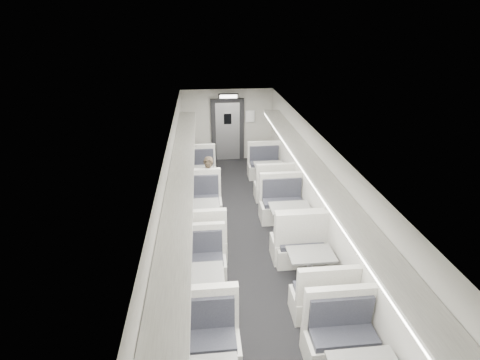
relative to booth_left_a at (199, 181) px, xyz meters
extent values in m
cube|color=black|center=(1.00, -3.38, -0.43)|extent=(3.00, 12.00, 0.12)
cube|color=silver|center=(1.00, -3.38, 2.09)|extent=(3.00, 12.00, 0.12)
cube|color=#AFAEA4|center=(1.00, 2.68, 0.83)|extent=(3.00, 0.12, 2.40)
cube|color=#AFAEA4|center=(-0.56, -3.38, 0.83)|extent=(0.12, 12.00, 2.40)
cube|color=#AFAEA4|center=(2.56, -3.38, 0.83)|extent=(0.12, 12.00, 2.40)
cube|color=silver|center=(0.00, -0.75, -0.15)|extent=(1.02, 0.57, 0.43)
cube|color=#21212C|center=(0.00, -0.72, 0.11)|extent=(0.91, 0.45, 0.10)
cube|color=silver|center=(0.00, -0.96, 0.40)|extent=(1.02, 0.12, 0.68)
cube|color=silver|center=(0.00, 0.75, -0.15)|extent=(1.02, 0.57, 0.43)
cube|color=#21212C|center=(0.00, 0.72, 0.11)|extent=(0.91, 0.45, 0.10)
cube|color=silver|center=(0.00, 0.96, 0.40)|extent=(1.02, 0.12, 0.68)
cylinder|color=silver|center=(0.00, 0.00, -0.04)|extent=(0.10, 0.10, 0.67)
cylinder|color=silver|center=(0.00, 0.00, -0.36)|extent=(0.35, 0.35, 0.03)
cube|color=slate|center=(0.00, 0.00, 0.33)|extent=(0.85, 0.58, 0.04)
cube|color=silver|center=(0.00, -3.04, -0.14)|extent=(1.11, 0.62, 0.47)
cube|color=#21212C|center=(0.00, -3.01, 0.15)|extent=(0.98, 0.49, 0.10)
cube|color=silver|center=(0.00, -3.27, 0.46)|extent=(1.11, 0.13, 0.73)
cube|color=silver|center=(0.00, -1.42, -0.14)|extent=(1.11, 0.62, 0.47)
cube|color=#21212C|center=(0.00, -1.45, 0.15)|extent=(0.98, 0.49, 0.10)
cube|color=silver|center=(0.00, -1.19, 0.46)|extent=(1.11, 0.13, 0.73)
cylinder|color=silver|center=(0.00, -2.23, -0.01)|extent=(0.10, 0.10, 0.72)
cylinder|color=silver|center=(0.00, -2.23, -0.36)|extent=(0.38, 0.38, 0.03)
cube|color=slate|center=(0.00, -2.23, 0.39)|extent=(0.92, 0.63, 0.04)
cube|color=silver|center=(0.00, -5.23, -0.16)|extent=(1.00, 0.55, 0.42)
cube|color=#21212C|center=(0.00, -5.20, 0.10)|extent=(0.88, 0.44, 0.09)
cube|color=silver|center=(0.00, -5.43, 0.38)|extent=(1.00, 0.11, 0.66)
cube|color=silver|center=(0.00, -3.76, -0.16)|extent=(1.00, 0.55, 0.42)
cube|color=#21212C|center=(0.00, -3.79, 0.10)|extent=(0.88, 0.44, 0.09)
cube|color=silver|center=(0.00, -3.56, 0.38)|extent=(1.00, 0.11, 0.66)
cylinder|color=silver|center=(0.00, -4.49, -0.05)|extent=(0.09, 0.09, 0.65)
cylinder|color=silver|center=(0.00, -4.49, -0.36)|extent=(0.34, 0.34, 0.03)
cube|color=slate|center=(0.00, -4.49, 0.32)|extent=(0.83, 0.56, 0.04)
cube|color=silver|center=(0.00, -5.70, -0.13)|extent=(1.13, 0.63, 0.48)
cube|color=#21212C|center=(0.00, -5.74, 0.16)|extent=(1.00, 0.50, 0.11)
cube|color=silver|center=(0.00, -5.48, 0.48)|extent=(1.13, 0.13, 0.74)
cube|color=silver|center=(2.00, -0.55, -0.16)|extent=(1.00, 0.56, 0.42)
cube|color=#21212C|center=(2.00, -0.52, 0.10)|extent=(0.89, 0.44, 0.09)
cube|color=silver|center=(2.00, -0.75, 0.38)|extent=(1.00, 0.11, 0.66)
cube|color=silver|center=(2.00, 0.92, -0.16)|extent=(1.00, 0.56, 0.42)
cube|color=#21212C|center=(2.00, 0.89, 0.10)|extent=(0.89, 0.44, 0.09)
cube|color=silver|center=(2.00, 1.12, 0.38)|extent=(1.00, 0.11, 0.66)
cylinder|color=silver|center=(2.00, 0.19, -0.05)|extent=(0.09, 0.09, 0.65)
cylinder|color=silver|center=(2.00, 0.19, -0.36)|extent=(0.34, 0.34, 0.03)
cube|color=slate|center=(2.00, 0.19, 0.32)|extent=(0.83, 0.57, 0.04)
cube|color=silver|center=(2.00, -3.28, -0.15)|extent=(1.06, 0.59, 0.45)
cube|color=#21212C|center=(2.00, -3.25, 0.13)|extent=(0.94, 0.47, 0.10)
cube|color=silver|center=(2.00, -3.49, 0.43)|extent=(1.06, 0.12, 0.70)
cube|color=silver|center=(2.00, -1.71, -0.15)|extent=(1.06, 0.59, 0.45)
cube|color=#21212C|center=(2.00, -1.74, 0.13)|extent=(0.94, 0.47, 0.10)
cube|color=silver|center=(2.00, -1.50, 0.43)|extent=(1.06, 0.12, 0.70)
cylinder|color=silver|center=(2.00, -2.49, -0.02)|extent=(0.10, 0.10, 0.69)
cylinder|color=silver|center=(2.00, -2.49, -0.36)|extent=(0.36, 0.36, 0.03)
cube|color=slate|center=(2.00, -2.49, 0.36)|extent=(0.88, 0.60, 0.04)
cube|color=silver|center=(2.00, -4.88, -0.16)|extent=(0.99, 0.55, 0.42)
cube|color=#21212C|center=(2.00, -4.85, 0.09)|extent=(0.87, 0.44, 0.09)
cube|color=silver|center=(2.00, -5.08, 0.37)|extent=(0.99, 0.11, 0.65)
cube|color=silver|center=(2.00, -3.43, -0.16)|extent=(0.99, 0.55, 0.42)
cube|color=#21212C|center=(2.00, -3.45, 0.09)|extent=(0.87, 0.44, 0.09)
cube|color=silver|center=(2.00, -3.23, 0.37)|extent=(0.99, 0.11, 0.65)
cylinder|color=silver|center=(2.00, -4.15, -0.05)|extent=(0.09, 0.09, 0.64)
cylinder|color=silver|center=(2.00, -4.15, -0.36)|extent=(0.33, 0.33, 0.03)
cube|color=slate|center=(2.00, -4.15, 0.31)|extent=(0.82, 0.56, 0.04)
cube|color=silver|center=(2.00, -5.79, -0.15)|extent=(1.03, 0.58, 0.44)
cube|color=#21212C|center=(2.00, -5.82, 0.12)|extent=(0.92, 0.46, 0.10)
cube|color=silver|center=(2.00, -5.58, 0.41)|extent=(1.03, 0.12, 0.68)
imported|color=black|center=(0.27, -1.12, 0.36)|extent=(0.63, 0.54, 1.47)
cube|color=black|center=(-0.49, 0.02, 0.98)|extent=(0.02, 1.18, 0.84)
cube|color=black|center=(-0.49, -2.18, 0.98)|extent=(0.02, 1.18, 0.84)
cube|color=black|center=(-0.49, -4.38, 0.98)|extent=(0.02, 1.18, 0.84)
cube|color=black|center=(-0.49, -6.58, 0.98)|extent=(0.02, 1.18, 0.84)
cube|color=silver|center=(-0.26, -3.68, 1.55)|extent=(0.46, 10.40, 0.05)
cube|color=white|center=(-0.06, -3.68, 1.50)|extent=(0.05, 10.20, 0.04)
cube|color=silver|center=(2.26, -3.68, 1.55)|extent=(0.46, 10.40, 0.05)
cube|color=white|center=(2.06, -3.68, 1.50)|extent=(0.05, 10.20, 0.04)
cube|color=black|center=(1.00, 2.56, 0.68)|extent=(1.10, 0.10, 2.10)
cube|color=silver|center=(1.00, 2.53, 0.63)|extent=(0.80, 0.05, 1.95)
cube|color=black|center=(1.00, 2.49, 1.08)|extent=(0.25, 0.02, 0.35)
cube|color=black|center=(1.00, 2.07, 1.91)|extent=(0.62, 0.10, 0.16)
cube|color=white|center=(1.00, 2.01, 1.91)|extent=(0.54, 0.02, 0.10)
cube|color=white|center=(1.75, 2.54, 1.13)|extent=(0.32, 0.02, 0.40)
camera|label=1|loc=(0.16, -9.56, 4.23)|focal=28.00mm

